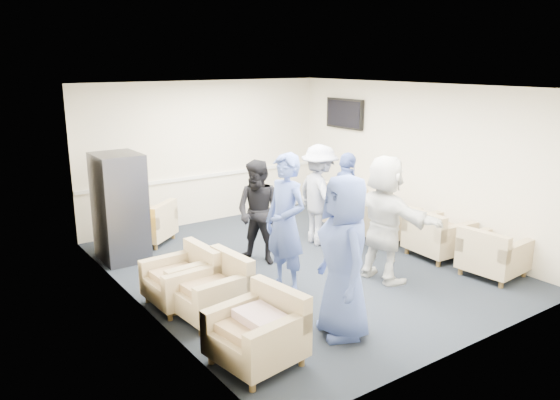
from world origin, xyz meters
TOP-DOWN VIEW (x-y plane):
  - floor at (0.00, 0.00)m, footprint 6.00×6.00m
  - ceiling at (0.00, 0.00)m, footprint 6.00×6.00m
  - back_wall at (0.00, 3.00)m, footprint 5.00×0.02m
  - front_wall at (0.00, -3.00)m, footprint 5.00×0.02m
  - left_wall at (-2.50, 0.00)m, footprint 0.02×6.00m
  - right_wall at (2.50, 0.00)m, footprint 0.02×6.00m
  - chair_rail at (0.00, 2.98)m, footprint 4.98×0.04m
  - tv at (2.44, 1.80)m, footprint 0.10×1.00m
  - armchair_left_near at (-1.99, -1.96)m, footprint 0.92×0.92m
  - armchair_left_mid at (-1.87, -0.73)m, footprint 0.86×0.86m
  - armchair_left_far at (-2.01, -0.20)m, footprint 0.82×0.82m
  - armchair_right_near at (2.02, -1.92)m, footprint 0.85×0.85m
  - armchair_right_midnear at (2.03, -0.92)m, footprint 0.89×0.89m
  - armchair_right_midfar at (1.92, 0.13)m, footprint 0.99×0.99m
  - armchair_right_far at (1.96, 0.86)m, footprint 1.04×1.04m
  - armchair_corner at (-1.43, 2.36)m, footprint 1.08×1.08m
  - vending_machine at (-2.09, 1.87)m, footprint 0.69×0.80m
  - backpack at (-1.49, -0.58)m, footprint 0.32×0.27m
  - pillow at (-2.00, -1.97)m, footprint 0.40×0.52m
  - person_front_left at (-0.88, -1.98)m, footprint 0.87×1.06m
  - person_mid_left at (-0.70, -0.60)m, footprint 0.53×0.74m
  - person_back_left at (-0.41, 0.48)m, footprint 0.93×0.99m
  - person_back_right at (0.91, 0.67)m, footprint 0.77×1.18m
  - person_mid_right at (1.06, 0.15)m, footprint 0.62×1.03m
  - person_front_right at (0.66, -1.09)m, footprint 0.63×1.71m

SIDE VIEW (x-z plane):
  - floor at x=0.00m, z-range 0.00..0.00m
  - backpack at x=-1.49m, z-range 0.01..0.47m
  - armchair_corner at x=-1.43m, z-range 0.00..0.61m
  - armchair_right_near at x=2.02m, z-range 0.00..0.63m
  - armchair_left_far at x=-2.01m, z-range 0.00..0.63m
  - armchair_left_mid at x=-1.87m, z-range 0.00..0.64m
  - armchair_left_near at x=-1.99m, z-range 0.00..0.65m
  - armchair_right_midnear at x=2.03m, z-range 0.00..0.67m
  - armchair_right_midfar at x=1.92m, z-range 0.00..0.69m
  - armchair_right_far at x=1.96m, z-range 0.00..0.76m
  - pillow at x=-2.00m, z-range 0.43..0.58m
  - person_back_left at x=-0.41m, z-range 0.00..1.61m
  - person_mid_right at x=1.06m, z-range 0.00..1.64m
  - vending_machine at x=-2.09m, z-range 0.00..1.69m
  - person_back_right at x=0.91m, z-range 0.00..1.71m
  - chair_rail at x=0.00m, z-range 0.87..0.93m
  - person_front_right at x=0.66m, z-range 0.00..1.81m
  - person_front_left at x=-0.88m, z-range 0.00..1.87m
  - person_mid_left at x=-0.70m, z-range 0.00..1.90m
  - back_wall at x=0.00m, z-range 0.00..2.70m
  - front_wall at x=0.00m, z-range 0.00..2.70m
  - left_wall at x=-2.50m, z-range 0.00..2.70m
  - right_wall at x=2.50m, z-range 0.00..2.70m
  - tv at x=2.44m, z-range 1.76..2.34m
  - ceiling at x=0.00m, z-range 2.70..2.70m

